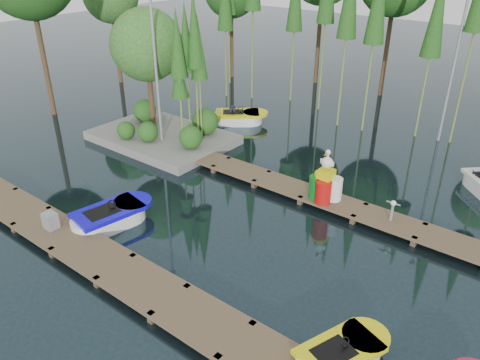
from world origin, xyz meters
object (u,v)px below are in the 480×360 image
Objects in this scene: island at (158,71)px; drum_cluster at (325,186)px; boat_yellow_far at (238,117)px; yellow_barrel at (323,185)px; utility_cabinet at (50,221)px; boat_blue at (111,217)px.

island reaches higher than drum_cluster.
yellow_barrel is (7.33, -4.55, 0.47)m from boat_yellow_far.
utility_cabinet is 0.28× the size of drum_cluster.
boat_yellow_far is at bearing 148.16° from yellow_barrel.
boat_blue is 1.60× the size of drum_cluster.
utility_cabinet is (3.19, -7.79, -2.62)m from island.
island reaches higher than boat_blue.
island is 9.40m from drum_cluster.
utility_cabinet is 9.02m from yellow_barrel.
yellow_barrel is (5.69, 7.00, 0.20)m from utility_cabinet.
boat_yellow_far is 3.18× the size of yellow_barrel.
boat_blue is at bearing -94.40° from boat_yellow_far.
boat_yellow_far reaches higher than yellow_barrel.
yellow_barrel is 0.24m from drum_cluster.
drum_cluster reaches higher than boat_blue.
yellow_barrel is at bearing 50.90° from utility_cabinet.
boat_yellow_far is at bearing 67.52° from island.
boat_blue is 7.26m from drum_cluster.
utility_cabinet is 9.02m from drum_cluster.
boat_blue is 3.21× the size of yellow_barrel.
utility_cabinet is at bearing -130.54° from drum_cluster.
boat_blue is (4.11, -6.23, -2.91)m from island.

